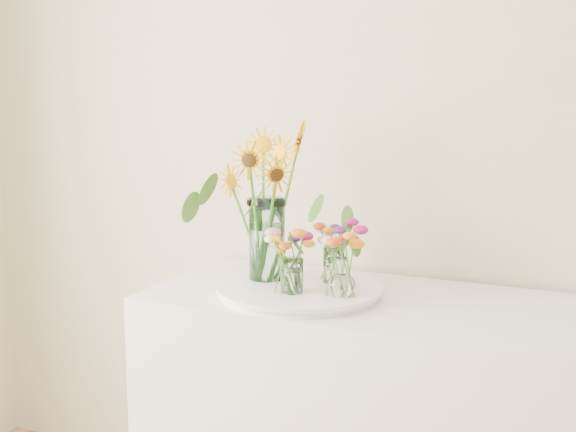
# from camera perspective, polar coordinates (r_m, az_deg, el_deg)

# --- Properties ---
(tray) EXTENTS (0.47, 0.47, 0.02)m
(tray) POSITION_cam_1_polar(r_m,az_deg,el_deg) (2.16, 0.90, -5.95)
(tray) COLOR white
(tray) RESTS_ON counter
(mason_jar) EXTENTS (0.14, 0.14, 0.26)m
(mason_jar) POSITION_cam_1_polar(r_m,az_deg,el_deg) (2.21, -1.68, -1.85)
(mason_jar) COLOR #AEE5DF
(mason_jar) RESTS_ON tray
(sunflower_bouquet) EXTENTS (0.63, 0.63, 0.49)m
(sunflower_bouquet) POSITION_cam_1_polar(r_m,az_deg,el_deg) (2.19, -1.69, 1.13)
(sunflower_bouquet) COLOR #FFB905
(sunflower_bouquet) RESTS_ON tray
(small_vase_a) EXTENTS (0.06, 0.06, 0.11)m
(small_vase_a) POSITION_cam_1_polar(r_m,az_deg,el_deg) (2.07, 0.35, -4.79)
(small_vase_a) COLOR white
(small_vase_a) RESTS_ON tray
(wildflower_posy_a) EXTENTS (0.20, 0.20, 0.20)m
(wildflower_posy_a) POSITION_cam_1_polar(r_m,az_deg,el_deg) (2.06, 0.35, -3.57)
(wildflower_posy_a) COLOR orange
(wildflower_posy_a) RESTS_ON tray
(small_vase_b) EXTENTS (0.11, 0.11, 0.12)m
(small_vase_b) POSITION_cam_1_polar(r_m,az_deg,el_deg) (2.05, 4.24, -4.83)
(small_vase_b) COLOR white
(small_vase_b) RESTS_ON tray
(wildflower_posy_b) EXTENTS (0.19, 0.19, 0.21)m
(wildflower_posy_b) POSITION_cam_1_polar(r_m,az_deg,el_deg) (2.03, 4.26, -3.60)
(wildflower_posy_b) COLOR orange
(wildflower_posy_b) RESTS_ON tray
(small_vase_c) EXTENTS (0.07, 0.07, 0.11)m
(small_vase_c) POSITION_cam_1_polar(r_m,az_deg,el_deg) (2.19, 3.62, -3.94)
(small_vase_c) COLOR white
(small_vase_c) RESTS_ON tray
(wildflower_posy_c) EXTENTS (0.20, 0.20, 0.20)m
(wildflower_posy_c) POSITION_cam_1_polar(r_m,az_deg,el_deg) (2.18, 3.64, -2.79)
(wildflower_posy_c) COLOR orange
(wildflower_posy_c) RESTS_ON tray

